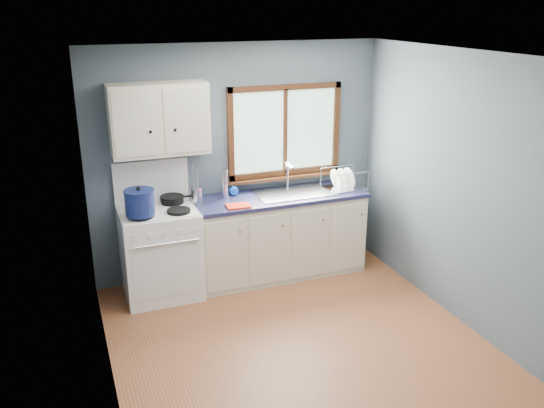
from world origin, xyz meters
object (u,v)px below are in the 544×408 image
object	(u,v)px
thermos	(225,184)
stockpot	(140,202)
skillet	(172,198)
utensil_crock	(197,194)
sink	(294,199)
gas_range	(160,250)
dish_rack	(343,183)
base_cabinets	(279,239)

from	to	relation	value
thermos	stockpot	bearing A→B (deg)	-161.38
skillet	utensil_crock	world-z (taller)	utensil_crock
sink	thermos	size ratio (longest dim) A/B	2.73
gas_range	skillet	distance (m)	0.54
gas_range	stockpot	world-z (taller)	gas_range
stockpot	thermos	bearing A→B (deg)	18.62
sink	dish_rack	size ratio (longest dim) A/B	1.83
skillet	thermos	world-z (taller)	thermos
dish_rack	thermos	bearing A→B (deg)	170.62
utensil_crock	thermos	size ratio (longest dim) A/B	1.31
utensil_crock	gas_range	bearing A→B (deg)	-164.86
thermos	skillet	bearing A→B (deg)	-179.86
sink	thermos	bearing A→B (deg)	170.86
dish_rack	skillet	bearing A→B (deg)	172.57
thermos	dish_rack	world-z (taller)	thermos
base_cabinets	thermos	xyz separation A→B (m)	(-0.57, 0.12, 0.66)
sink	utensil_crock	bearing A→B (deg)	174.72
utensil_crock	dish_rack	world-z (taller)	utensil_crock
utensil_crock	base_cabinets	bearing A→B (deg)	-6.33
base_cabinets	stockpot	size ratio (longest dim) A/B	6.27
skillet	thermos	bearing A→B (deg)	-0.87
sink	dish_rack	world-z (taller)	sink
base_cabinets	thermos	bearing A→B (deg)	168.08
sink	skillet	distance (m)	1.32
skillet	base_cabinets	bearing A→B (deg)	-7.00
base_cabinets	sink	world-z (taller)	sink
sink	utensil_crock	size ratio (longest dim) A/B	2.08
sink	utensil_crock	world-z (taller)	utensil_crock
gas_range	utensil_crock	bearing A→B (deg)	15.14
dish_rack	utensil_crock	bearing A→B (deg)	172.62
gas_range	sink	world-z (taller)	gas_range
base_cabinets	utensil_crock	xyz separation A→B (m)	(-0.88, 0.10, 0.59)
stockpot	utensil_crock	xyz separation A→B (m)	(0.62, 0.29, -0.08)
skillet	dish_rack	bearing A→B (deg)	-5.50
gas_range	base_cabinets	bearing A→B (deg)	0.82
sink	stockpot	world-z (taller)	stockpot
stockpot	dish_rack	world-z (taller)	stockpot
gas_range	utensil_crock	size ratio (longest dim) A/B	3.37
sink	thermos	world-z (taller)	thermos
skillet	stockpot	size ratio (longest dim) A/B	1.22
skillet	dish_rack	size ratio (longest dim) A/B	0.79
gas_range	base_cabinets	xyz separation A→B (m)	(1.31, 0.02, -0.08)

